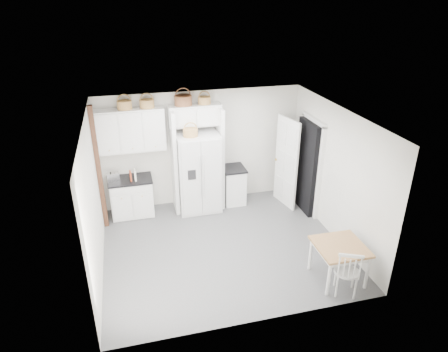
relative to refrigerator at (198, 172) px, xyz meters
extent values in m
plane|color=#49494D|center=(0.15, -1.61, -0.89)|extent=(4.50, 4.50, 0.00)
plane|color=white|center=(0.15, -1.61, 1.71)|extent=(4.50, 4.50, 0.00)
plane|color=silver|center=(0.15, 0.39, 0.41)|extent=(4.50, 0.00, 4.50)
plane|color=silver|center=(-2.10, -1.61, 0.41)|extent=(0.00, 4.00, 4.00)
plane|color=silver|center=(2.40, -1.61, 0.41)|extent=(0.00, 4.00, 4.00)
cube|color=silver|center=(0.00, 0.00, 0.00)|extent=(0.92, 0.74, 1.77)
cube|color=white|center=(-1.47, 0.09, -0.48)|extent=(0.89, 0.56, 0.82)
cube|color=white|center=(0.83, 0.09, -0.47)|extent=(0.47, 0.57, 0.83)
cube|color=brown|center=(1.82, -3.00, -0.55)|extent=(0.82, 0.82, 0.67)
cube|color=white|center=(1.76, -3.36, -0.47)|extent=(0.53, 0.51, 0.83)
cube|color=black|center=(-1.47, 0.09, -0.05)|extent=(0.93, 0.60, 0.04)
cube|color=black|center=(0.83, 0.09, -0.04)|extent=(0.51, 0.60, 0.04)
cube|color=silver|center=(-1.82, 0.10, 0.06)|extent=(0.28, 0.19, 0.18)
cube|color=#98361D|center=(-1.45, 0.01, 0.08)|extent=(0.04, 0.15, 0.21)
cube|color=silver|center=(-1.36, 0.01, 0.09)|extent=(0.04, 0.16, 0.24)
cylinder|color=#A16930|center=(-1.42, 0.22, 1.55)|extent=(0.30, 0.30, 0.17)
cylinder|color=#A16930|center=(-0.98, 0.22, 1.55)|extent=(0.30, 0.30, 0.17)
cylinder|color=brown|center=(-0.23, 0.22, 1.57)|extent=(0.36, 0.36, 0.20)
cylinder|color=#A16930|center=(0.21, 0.22, 1.54)|extent=(0.27, 0.27, 0.15)
cylinder|color=#A16930|center=(-0.16, -0.10, 0.97)|extent=(0.31, 0.31, 0.16)
cube|color=white|center=(-1.35, 0.22, 1.01)|extent=(1.40, 0.34, 0.90)
cube|color=white|center=(0.00, 0.22, 1.24)|extent=(1.12, 0.34, 0.45)
cube|color=white|center=(-0.51, 0.09, 0.26)|extent=(0.08, 0.60, 2.30)
cube|color=white|center=(0.51, 0.09, 0.26)|extent=(0.08, 0.60, 2.30)
cube|color=black|center=(-2.05, -0.26, 0.41)|extent=(0.09, 0.09, 2.60)
cube|color=black|center=(2.31, -0.61, 0.14)|extent=(0.18, 0.85, 2.05)
cube|color=white|center=(1.95, -0.27, 0.14)|extent=(0.21, 0.79, 2.05)
camera|label=1|loc=(-1.43, -7.86, 3.65)|focal=32.00mm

